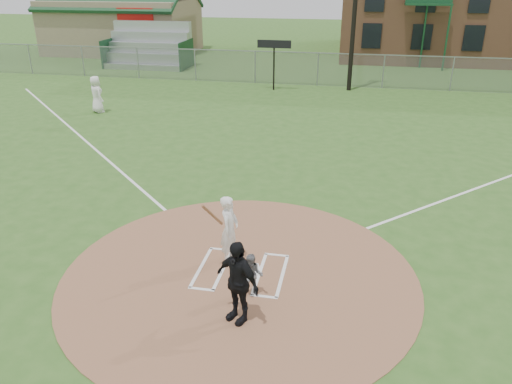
% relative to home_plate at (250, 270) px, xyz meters
% --- Properties ---
extents(ground, '(140.00, 140.00, 0.00)m').
position_rel_home_plate_xyz_m(ground, '(-0.21, -0.20, -0.04)').
color(ground, '#30591E').
rests_on(ground, ground).
extents(dirt_circle, '(8.40, 8.40, 0.02)m').
position_rel_home_plate_xyz_m(dirt_circle, '(-0.21, -0.20, -0.03)').
color(dirt_circle, '#966547').
rests_on(dirt_circle, ground).
extents(home_plate, '(0.66, 0.66, 0.03)m').
position_rel_home_plate_xyz_m(home_plate, '(0.00, 0.00, 0.00)').
color(home_plate, white).
rests_on(home_plate, dirt_circle).
extents(foul_line_third, '(17.04, 17.04, 0.01)m').
position_rel_home_plate_xyz_m(foul_line_third, '(-9.21, 8.80, -0.03)').
color(foul_line_third, white).
rests_on(foul_line_third, ground).
extents(catcher, '(0.53, 0.43, 1.03)m').
position_rel_home_plate_xyz_m(catcher, '(0.24, -0.96, 0.50)').
color(catcher, slate).
rests_on(catcher, dirt_circle).
extents(umpire, '(1.15, 0.91, 1.82)m').
position_rel_home_plate_xyz_m(umpire, '(0.12, -1.81, 0.89)').
color(umpire, black).
rests_on(umpire, dirt_circle).
extents(ondeck_player, '(1.07, 1.02, 1.84)m').
position_rel_home_plate_xyz_m(ondeck_player, '(-10.66, 13.03, 0.88)').
color(ondeck_player, white).
rests_on(ondeck_player, ground).
extents(batters_boxes, '(2.08, 1.88, 0.01)m').
position_rel_home_plate_xyz_m(batters_boxes, '(-0.21, -0.05, -0.01)').
color(batters_boxes, white).
rests_on(batters_boxes, dirt_circle).
extents(batter_at_plate, '(0.75, 1.00, 1.78)m').
position_rel_home_plate_xyz_m(batter_at_plate, '(-0.59, 0.38, 0.86)').
color(batter_at_plate, white).
rests_on(batter_at_plate, dirt_circle).
extents(outfield_fence, '(56.08, 0.08, 2.03)m').
position_rel_home_plate_xyz_m(outfield_fence, '(-0.21, 21.80, 0.98)').
color(outfield_fence, slate).
rests_on(outfield_fence, ground).
extents(bleachers, '(6.08, 3.20, 3.20)m').
position_rel_home_plate_xyz_m(bleachers, '(-13.21, 26.00, 1.55)').
color(bleachers, '#B7BABF').
rests_on(bleachers, ground).
extents(clubhouse, '(12.20, 8.71, 6.23)m').
position_rel_home_plate_xyz_m(clubhouse, '(-18.21, 32.79, 2.35)').
color(clubhouse, gray).
rests_on(clubhouse, ground).
extents(scoreboard_sign, '(2.00, 0.10, 2.93)m').
position_rel_home_plate_xyz_m(scoreboard_sign, '(-2.71, 20.00, 2.35)').
color(scoreboard_sign, black).
rests_on(scoreboard_sign, ground).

